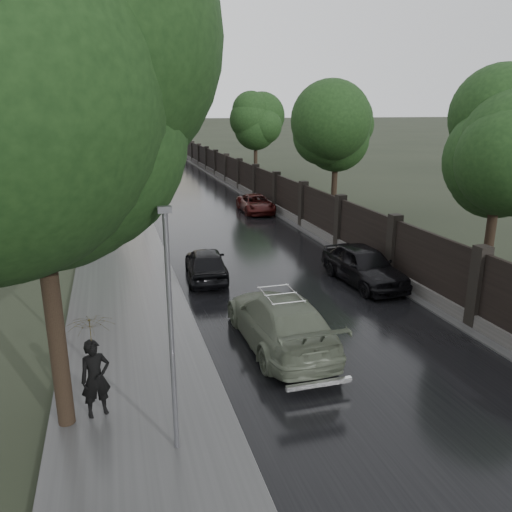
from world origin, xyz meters
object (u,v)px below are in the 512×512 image
object	(u,v)px
tree_right_c	(256,129)
pedestrian_umbrella	(91,338)
tree_right_a	(500,160)
tree_right_b	(336,139)
traffic_light	(143,181)
car_right_far	(256,204)
hatchback_left	(206,263)
tree_left_far	(80,132)
car_right_near	(364,265)
lamp_post	(171,334)
tree_left_near	(31,128)
volga_sedan	(280,320)

from	to	relation	value
tree_right_c	pedestrian_umbrella	bearing A→B (deg)	-111.38
tree_right_a	tree_right_b	size ratio (longest dim) A/B	1.00
traffic_light	car_right_far	bearing A→B (deg)	-1.44
tree_right_c	hatchback_left	distance (m)	30.09
tree_right_a	car_right_far	distance (m)	17.92
tree_left_far	hatchback_left	xyz separation A→B (m)	(5.22, -17.96, -4.56)
car_right_near	traffic_light	bearing A→B (deg)	112.41
lamp_post	pedestrian_umbrella	xyz separation A→B (m)	(-1.53, 1.63, -0.64)
pedestrian_umbrella	tree_right_c	bearing A→B (deg)	52.34
traffic_light	car_right_near	distance (m)	17.05
car_right_far	tree_right_b	bearing A→B (deg)	-30.48
tree_left_near	lamp_post	xyz separation A→B (m)	(2.20, -1.50, -3.75)
tree_right_c	tree_right_b	bearing A→B (deg)	-90.00
tree_left_near	tree_right_a	world-z (taller)	tree_left_near
tree_left_far	tree_right_a	bearing A→B (deg)	-54.83
traffic_light	tree_right_b	bearing A→B (deg)	-14.24
tree_right_a	car_right_near	xyz separation A→B (m)	(-4.33, 1.76, -4.18)
tree_right_c	car_right_near	bearing A→B (deg)	-98.14
tree_right_a	lamp_post	bearing A→B (deg)	-153.26
tree_left_near	hatchback_left	xyz separation A→B (m)	(4.82, 9.04, -5.74)
hatchback_left	tree_right_a	bearing A→B (deg)	164.28
traffic_light	hatchback_left	distance (m)	13.15
tree_left_far	tree_right_b	distance (m)	17.45
tree_left_near	car_right_near	distance (m)	13.91
tree_right_c	car_right_far	size ratio (longest dim) A/B	1.63
lamp_post	traffic_light	bearing A→B (deg)	87.32
car_right_far	pedestrian_umbrella	world-z (taller)	pedestrian_umbrella
volga_sedan	car_right_far	xyz separation A→B (m)	(4.89, 19.26, -0.18)
tree_left_near	tree_right_a	xyz separation A→B (m)	(15.10, 5.00, -1.47)
tree_left_near	car_right_far	bearing A→B (deg)	63.89
lamp_post	hatchback_left	xyz separation A→B (m)	(2.62, 10.54, -1.99)
car_right_far	tree_left_far	bearing A→B (deg)	156.93
car_right_near	pedestrian_umbrella	xyz separation A→B (m)	(-10.10, -6.62, 1.26)
lamp_post	traffic_light	size ratio (longest dim) A/B	1.28
traffic_light	volga_sedan	distance (m)	19.67
hatchback_left	pedestrian_umbrella	bearing A→B (deg)	70.74
volga_sedan	pedestrian_umbrella	size ratio (longest dim) A/B	1.91
lamp_post	traffic_light	world-z (taller)	lamp_post
tree_right_c	hatchback_left	world-z (taller)	tree_right_c
tree_right_a	lamp_post	size ratio (longest dim) A/B	1.37
tree_left_far	traffic_light	distance (m)	6.84
tree_right_c	lamp_post	distance (m)	40.67
tree_right_a	hatchback_left	distance (m)	11.84
pedestrian_umbrella	tree_left_near	bearing A→B (deg)	175.04
tree_right_b	volga_sedan	world-z (taller)	tree_right_b
tree_right_b	hatchback_left	bearing A→B (deg)	-135.90
tree_right_a	volga_sedan	world-z (taller)	tree_right_a
tree_left_far	hatchback_left	distance (m)	19.25
tree_right_a	traffic_light	world-z (taller)	tree_right_a
tree_left_near	tree_left_far	xyz separation A→B (m)	(-0.40, 27.00, -1.18)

